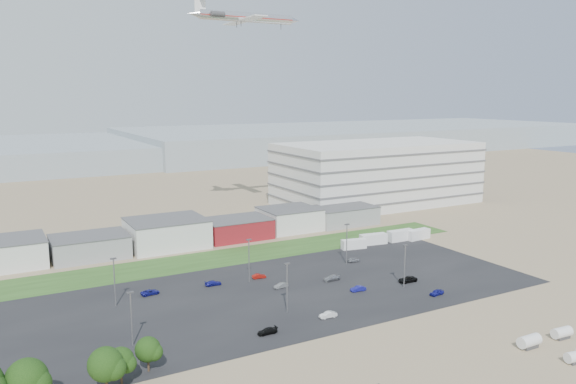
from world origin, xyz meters
TOP-DOWN VIEW (x-y plane):
  - ground at (0.00, 0.00)m, footprint 700.00×700.00m
  - parking_lot at (5.00, 20.00)m, footprint 120.00×50.00m
  - grass_strip at (0.00, 52.00)m, footprint 160.00×16.00m
  - hills_backdrop at (40.00, 315.00)m, footprint 700.00×200.00m
  - building_row at (-17.00, 71.00)m, footprint 170.00×20.00m
  - parking_garage at (90.00, 95.00)m, footprint 80.00×40.00m
  - storage_tank_nw at (30.03, -26.19)m, footprint 4.27×2.17m
  - storage_tank_ne at (38.57, -26.51)m, footprint 3.99×2.20m
  - storage_tank_sw at (32.00, -33.77)m, footprint 3.92×2.40m
  - box_trailer_a at (40.79, 42.02)m, footprint 7.66×3.48m
  - box_trailer_b at (48.87, 43.31)m, footprint 8.62×3.72m
  - box_trailer_c at (58.82, 42.69)m, footprint 8.76×2.88m
  - box_trailer_d at (64.70, 41.32)m, footprint 8.37×3.30m
  - tree_left at (-49.29, -6.44)m, footprint 6.23×6.23m
  - tree_mid at (-38.67, -6.13)m, footprint 5.60×5.60m
  - tree_right at (-36.05, -4.09)m, footprint 4.50×4.50m
  - tree_near at (-31.31, -2.13)m, footprint 4.42×4.42m
  - lightpole_front_l at (-31.29, 8.48)m, footprint 1.19×0.50m
  - lightpole_front_m at (0.37, 8.89)m, footprint 1.24×0.52m
  - lightpole_front_r at (31.56, 9.09)m, footprint 1.20×0.50m
  - lightpole_back_l at (-29.77, 29.43)m, footprint 1.24×0.52m
  - lightpole_back_m at (1.72, 30.12)m, footprint 1.23×0.51m
  - lightpole_back_r at (30.45, 30.86)m, footprint 1.27×0.53m
  - airliner at (30.08, 91.21)m, footprint 41.55×28.88m
  - parked_car_0 at (34.80, 11.57)m, footprint 4.77×2.26m
  - parked_car_1 at (20.68, 12.13)m, footprint 3.76×1.59m
  - parked_car_2 at (34.60, 1.58)m, footprint 3.81×1.89m
  - parked_car_3 at (-7.95, 1.40)m, footprint 3.93×1.61m
  - parked_car_6 at (-6.83, 31.83)m, footprint 3.96×1.70m
  - parked_car_7 at (6.29, 22.56)m, footprint 3.63×1.62m
  - parked_car_8 at (33.09, 31.14)m, footprint 3.60×1.73m
  - parked_car_9 at (-21.50, 32.82)m, footprint 4.40×2.48m
  - parked_car_10 at (-36.38, 1.81)m, footprint 4.30×2.20m
  - parked_car_11 at (4.85, 31.24)m, footprint 3.55×1.65m
  - parked_car_12 at (19.48, 21.32)m, footprint 4.36×1.83m
  - parked_car_13 at (6.26, 2.46)m, footprint 3.76×1.48m

SIDE VIEW (x-z plane):
  - ground at x=0.00m, z-range 0.00..0.00m
  - parking_lot at x=5.00m, z-range 0.00..0.01m
  - grass_strip at x=0.00m, z-range 0.00..0.02m
  - parked_car_11 at x=4.85m, z-range 0.00..1.13m
  - parked_car_6 at x=-6.83m, z-range 0.00..1.14m
  - parked_car_3 at x=-7.95m, z-range 0.00..1.14m
  - parked_car_7 at x=6.29m, z-range 0.00..1.16m
  - parked_car_9 at x=-21.50m, z-range 0.00..1.16m
  - parked_car_8 at x=33.09m, z-range 0.00..1.19m
  - parked_car_10 at x=-36.38m, z-range 0.00..1.19m
  - parked_car_1 at x=20.68m, z-range 0.00..1.21m
  - parked_car_13 at x=6.26m, z-range 0.00..1.22m
  - parked_car_2 at x=34.60m, z-range 0.00..1.25m
  - parked_car_12 at x=19.48m, z-range 0.00..1.26m
  - parked_car_0 at x=34.80m, z-range 0.00..1.32m
  - storage_tank_sw at x=32.00m, z-range 0.00..2.20m
  - storage_tank_ne at x=38.57m, z-range 0.00..2.32m
  - storage_tank_nw at x=30.03m, z-range 0.00..2.55m
  - box_trailer_a at x=40.79m, z-range 0.00..2.77m
  - box_trailer_d at x=64.70m, z-range 0.00..3.06m
  - box_trailer_b at x=48.87m, z-range 0.00..3.13m
  - box_trailer_c at x=58.82m, z-range 0.00..3.27m
  - tree_near at x=-31.31m, z-range 0.00..6.63m
  - tree_right at x=-36.05m, z-range 0.00..6.74m
  - building_row at x=-17.00m, z-range 0.00..8.00m
  - tree_mid at x=-38.67m, z-range 0.00..8.40m
  - hills_backdrop at x=40.00m, z-range 0.00..9.00m
  - tree_left at x=-49.29m, z-range 0.00..9.34m
  - lightpole_front_l at x=-31.29m, z-range 0.00..10.10m
  - lightpole_front_r at x=31.56m, z-range 0.00..10.21m
  - lightpole_back_m at x=1.72m, z-range 0.00..10.50m
  - lightpole_front_m at x=0.37m, z-range 0.00..10.53m
  - lightpole_back_l at x=-29.77m, z-range 0.00..10.58m
  - lightpole_back_r at x=30.45m, z-range 0.00..10.83m
  - parking_garage at x=90.00m, z-range 0.00..25.00m
  - airliner at x=30.08m, z-range 63.96..76.04m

